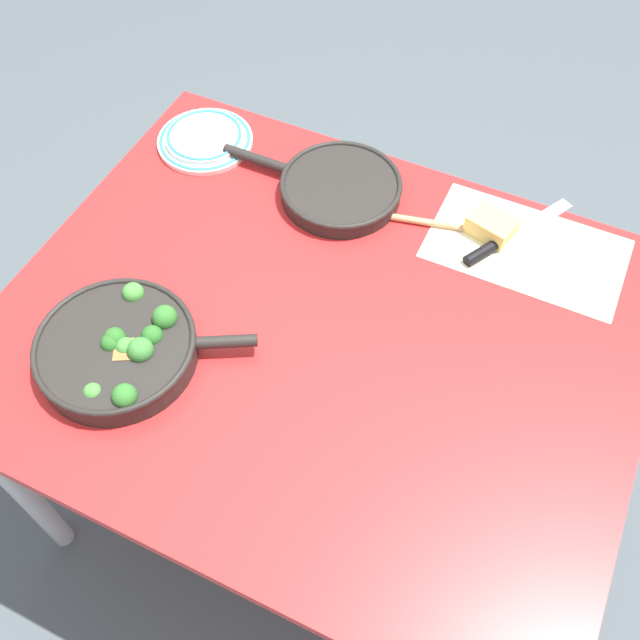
{
  "coord_description": "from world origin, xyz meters",
  "views": [
    {
      "loc": [
        -0.33,
        0.69,
        1.88
      ],
      "look_at": [
        0.0,
        0.0,
        0.78
      ],
      "focal_mm": 40.0,
      "sensor_mm": 36.0,
      "label": 1
    }
  ],
  "objects": [
    {
      "name": "ground_plane",
      "position": [
        0.0,
        0.0,
        0.0
      ],
      "size": [
        14.0,
        14.0,
        0.0
      ],
      "primitive_type": "plane",
      "color": "#424C51"
    },
    {
      "name": "dining_table_red",
      "position": [
        0.0,
        0.0,
        0.68
      ],
      "size": [
        1.21,
        0.99,
        0.76
      ],
      "color": "red",
      "rests_on": "ground_plane"
    },
    {
      "name": "skillet_broccoli",
      "position": [
        0.3,
        0.22,
        0.79
      ],
      "size": [
        0.38,
        0.3,
        0.08
      ],
      "rotation": [
        0.0,
        0.0,
        3.64
      ],
      "color": "black",
      "rests_on": "dining_table_red"
    },
    {
      "name": "skillet_eggs",
      "position": [
        0.11,
        -0.33,
        0.78
      ],
      "size": [
        0.42,
        0.27,
        0.04
      ],
      "rotation": [
        0.0,
        0.0,
        6.28
      ],
      "color": "black",
      "rests_on": "dining_table_red"
    },
    {
      "name": "wooden_spoon",
      "position": [
        -0.03,
        -0.32,
        0.77
      ],
      "size": [
        0.36,
        0.11,
        0.02
      ],
      "rotation": [
        0.0,
        0.0,
        6.51
      ],
      "color": "tan",
      "rests_on": "dining_table_red"
    },
    {
      "name": "parchment_sheet",
      "position": [
        -0.3,
        -0.36,
        0.76
      ],
      "size": [
        0.4,
        0.23,
        0.0
      ],
      "color": "beige",
      "rests_on": "dining_table_red"
    },
    {
      "name": "grater_knife",
      "position": [
        -0.26,
        -0.35,
        0.77
      ],
      "size": [
        0.17,
        0.27,
        0.02
      ],
      "rotation": [
        0.0,
        0.0,
        4.2
      ],
      "color": "silver",
      "rests_on": "dining_table_red"
    },
    {
      "name": "cheese_block",
      "position": [
        -0.22,
        -0.37,
        0.78
      ],
      "size": [
        0.11,
        0.09,
        0.04
      ],
      "color": "#E0C15B",
      "rests_on": "dining_table_red"
    },
    {
      "name": "dinner_plate_stack",
      "position": [
        0.46,
        -0.35,
        0.77
      ],
      "size": [
        0.22,
        0.22,
        0.03
      ],
      "color": "silver",
      "rests_on": "dining_table_red"
    }
  ]
}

